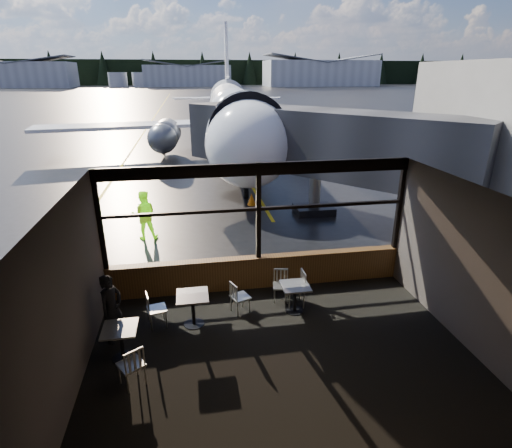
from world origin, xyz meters
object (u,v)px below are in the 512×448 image
object	(u,v)px
passenger	(112,309)
jet_bridge	(323,155)
chair_near_w	(240,297)
cone_nose	(252,199)
ground_crew	(144,215)
cafe_table_mid	(193,310)
chair_mid_w	(157,309)
chair_near_e	(295,289)
cafe_table_left	(122,344)
chair_near_n	(281,286)
cafe_table_near	(295,298)
airliner	(233,79)
chair_left_s	(131,365)
cone_wing	(163,149)

from	to	relation	value
passenger	jet_bridge	bearing A→B (deg)	-12.22
chair_near_w	cone_nose	size ratio (longest dim) A/B	1.61
passenger	ground_crew	world-z (taller)	ground_crew
cafe_table_mid	chair_mid_w	size ratio (longest dim) A/B	0.91
chair_near_e	chair_near_w	size ratio (longest dim) A/B	1.11
passenger	chair_near_e	bearing A→B (deg)	-48.54
chair_near_e	passenger	xyz separation A→B (m)	(-4.30, -0.70, 0.32)
cafe_table_left	chair_near_n	world-z (taller)	chair_near_n
chair_near_n	cafe_table_left	bearing A→B (deg)	34.11
cafe_table_near	chair_near_e	world-z (taller)	chair_near_e
cone_nose	cafe_table_near	bearing A→B (deg)	-92.05
airliner	cafe_table_left	bearing A→B (deg)	-98.54
cafe_table_left	chair_left_s	distance (m)	0.85
chair_left_s	passenger	size ratio (longest dim) A/B	0.56
cone_nose	passenger	bearing A→B (deg)	-116.35
passenger	cafe_table_near	bearing A→B (deg)	-51.99
cafe_table_near	cafe_table_left	xyz separation A→B (m)	(-3.97, -1.12, 0.01)
cafe_table_mid	jet_bridge	bearing A→B (deg)	52.30
chair_near_w	cone_wing	xyz separation A→B (m)	(-2.93, 22.17, -0.16)
airliner	cone_nose	xyz separation A→B (m)	(-0.72, -12.56, -4.96)
chair_near_e	cone_wing	size ratio (longest dim) A/B	1.78
cafe_table_mid	ground_crew	distance (m)	5.91
airliner	cone_wing	xyz separation A→B (m)	(-5.29, 1.06, -4.95)
cafe_table_near	cafe_table_mid	bearing A→B (deg)	-176.74
airliner	ground_crew	distance (m)	17.12
cone_wing	chair_left_s	bearing A→B (deg)	-88.63
jet_bridge	cafe_table_near	size ratio (longest dim) A/B	15.68
chair_near_w	chair_near_n	bearing A→B (deg)	86.03
cafe_table_near	passenger	world-z (taller)	passenger
cafe_table_mid	cafe_table_left	bearing A→B (deg)	-146.66
jet_bridge	ground_crew	size ratio (longest dim) A/B	6.62
chair_mid_w	airliner	bearing A→B (deg)	155.84
ground_crew	airliner	bearing A→B (deg)	-110.65
cafe_table_left	chair_mid_w	world-z (taller)	chair_mid_w
cafe_table_mid	chair_near_w	distance (m)	1.20
cafe_table_mid	cone_nose	distance (m)	9.31
chair_mid_w	cone_nose	world-z (taller)	chair_mid_w
airliner	chair_near_e	distance (m)	21.57
cafe_table_mid	chair_near_w	bearing A→B (deg)	15.76
cafe_table_left	cone_wing	size ratio (longest dim) A/B	1.40
chair_mid_w	passenger	xyz separation A→B (m)	(-0.90, -0.39, 0.36)
jet_bridge	chair_near_n	xyz separation A→B (m)	(-3.15, -6.31, -2.13)
chair_left_s	cafe_table_left	bearing A→B (deg)	77.17
cafe_table_near	chair_left_s	distance (m)	4.15
chair_near_w	jet_bridge	bearing A→B (deg)	125.07
chair_near_n	ground_crew	size ratio (longest dim) A/B	0.48
cafe_table_near	chair_near_e	distance (m)	0.30
chair_near_e	cone_wing	bearing A→B (deg)	10.39
ground_crew	cone_nose	size ratio (longest dim) A/B	3.29
airliner	chair_left_s	xyz separation A→B (m)	(-4.71, -23.20, -4.77)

